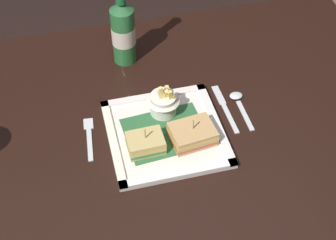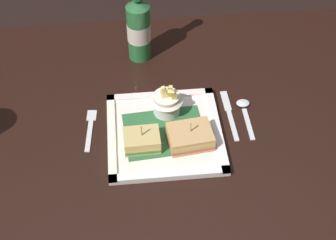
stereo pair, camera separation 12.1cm
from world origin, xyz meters
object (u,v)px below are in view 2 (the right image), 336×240
Objects in this scene: fries_cup at (167,101)px; knife at (229,113)px; beer_bottle at (139,27)px; spoon at (244,109)px; sandwich_half_left at (142,140)px; square_plate at (165,133)px; dining_table at (171,163)px; fork at (90,127)px; sandwich_half_right at (190,137)px.

knife is (0.16, -0.01, -0.05)m from fries_cup.
fries_cup is 0.25m from beer_bottle.
fries_cup reaches higher than spoon.
square_plate is at bearing 33.10° from sandwich_half_left.
dining_table is at bearing 39.13° from sandwich_half_left.
fries_cup is (0.01, 0.07, 0.04)m from square_plate.
knife is at bearing 18.58° from square_plate.
fries_cup reaches higher than square_plate.
spoon reaches higher than knife.
fork is 0.40m from spoon.
fork is at bearing -172.31° from fries_cup.
beer_bottle reaches higher than sandwich_half_right.
fries_cup is 0.69× the size of fork.
sandwich_half_right is 1.18× the size of fries_cup.
fries_cup reaches higher than sandwich_half_left.
spoon is at bearing -43.76° from beer_bottle.
knife is (0.15, 0.03, 0.15)m from dining_table.
beer_bottle reaches higher than dining_table.
beer_bottle is at bearing 130.41° from knife.
fork is 1.01× the size of spoon.
knife is at bearing -170.37° from spoon.
sandwich_half_right is (0.06, -0.04, 0.02)m from square_plate.
beer_bottle is at bearing 102.15° from dining_table.
dining_table is 0.16m from square_plate.
sandwich_half_left is 0.64× the size of spoon.
dining_table is 0.22m from knife.
sandwich_half_left is at bearing -146.90° from square_plate.
sandwich_half_left is 0.63× the size of fork.
fork is 0.79× the size of knife.
fries_cup is (0.07, 0.11, 0.02)m from sandwich_half_left.
fork and knife have the same top height.
fries_cup is at bearing 99.85° from dining_table.
sandwich_half_right is at bearing 0.00° from sandwich_half_left.
beer_bottle is at bearing 102.55° from fries_cup.
square_plate is 1.59× the size of knife.
beer_bottle reaches higher than fork.
sandwich_half_right is 0.37m from beer_bottle.
square_plate is at bearing -127.68° from dining_table.
square_plate is 0.19m from fork.
fries_cup is at bearing 56.75° from sandwich_half_left.
spoon is (0.20, -0.00, -0.05)m from fries_cup.
sandwich_half_left reaches higher than spoon.
spoon is at bearing 33.33° from sandwich_half_right.
square_plate reaches higher than knife.
sandwich_half_left is at bearing 180.00° from sandwich_half_right.
knife is (0.36, 0.02, -0.00)m from fork.
fries_cup is at bearing 80.19° from square_plate.
square_plate is 3.20× the size of sandwich_half_left.
square_plate is 1.01× the size of beer_bottle.
dining_table is 0.19m from sandwich_half_right.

